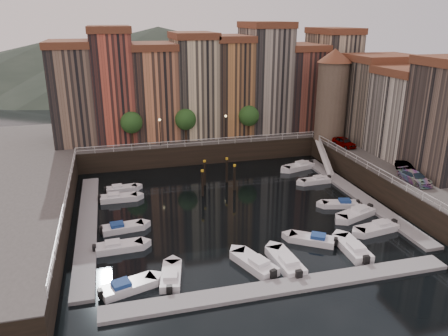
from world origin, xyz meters
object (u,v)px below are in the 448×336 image
object	(u,v)px
mooring_pilings	(217,176)
car_b	(405,168)
boat_left_0	(127,287)
gangway	(324,155)
corner_tower	(332,93)
boat_left_1	(118,247)
car_a	(344,143)
boat_left_2	(122,228)
car_c	(415,178)

from	to	relation	value
mooring_pilings	car_b	xyz separation A→B (m)	(21.70, -8.41, 2.01)
boat_left_0	car_b	bearing A→B (deg)	1.42
mooring_pilings	boat_left_0	world-z (taller)	mooring_pilings
car_b	gangway	bearing A→B (deg)	127.43
corner_tower	boat_left_0	size ratio (longest dim) A/B	2.84
mooring_pilings	car_b	size ratio (longest dim) A/B	1.19
boat_left_0	boat_left_1	world-z (taller)	boat_left_0
boat_left_0	car_a	world-z (taller)	car_a
corner_tower	boat_left_1	bearing A→B (deg)	-146.89
boat_left_1	boat_left_2	distance (m)	4.08
gangway	boat_left_1	world-z (taller)	gangway
mooring_pilings	car_c	size ratio (longest dim) A/B	1.03
boat_left_2	car_a	world-z (taller)	car_a
car_a	car_b	size ratio (longest dim) A/B	1.03
corner_tower	gangway	world-z (taller)	corner_tower
mooring_pilings	boat_left_2	distance (m)	15.59
car_a	car_c	size ratio (longest dim) A/B	0.89
mooring_pilings	car_b	bearing A→B (deg)	-21.18
mooring_pilings	corner_tower	bearing A→B (deg)	22.79
gangway	car_c	bearing A→B (deg)	-78.00
gangway	mooring_pilings	size ratio (longest dim) A/B	1.75
corner_tower	car_c	size ratio (longest dim) A/B	2.99
boat_left_1	gangway	bearing A→B (deg)	27.25
corner_tower	car_c	bearing A→B (deg)	-88.79
corner_tower	gangway	xyz separation A→B (m)	(-2.90, -4.50, -8.28)
boat_left_0	corner_tower	bearing A→B (deg)	23.74
boat_left_2	corner_tower	bearing A→B (deg)	21.68
car_c	boat_left_2	bearing A→B (deg)	170.48
gangway	mooring_pilings	world-z (taller)	gangway
boat_left_0	car_c	distance (m)	34.29
mooring_pilings	boat_left_1	xyz separation A→B (m)	(-13.06, -13.19, -1.29)
car_c	boat_left_1	bearing A→B (deg)	177.44
mooring_pilings	boat_left_1	distance (m)	18.60
boat_left_2	car_b	world-z (taller)	car_b
car_b	car_c	distance (m)	3.48
boat_left_0	boat_left_2	bearing A→B (deg)	72.66
corner_tower	boat_left_1	xyz separation A→B (m)	(-33.16, -21.63, -9.83)
car_b	mooring_pilings	bearing A→B (deg)	176.24
boat_left_1	car_c	bearing A→B (deg)	0.28
boat_left_0	gangway	bearing A→B (deg)	21.52
corner_tower	mooring_pilings	world-z (taller)	corner_tower
boat_left_1	car_b	xyz separation A→B (m)	(34.76, 4.78, 3.30)
boat_left_0	car_c	world-z (taller)	car_c
mooring_pilings	boat_left_1	bearing A→B (deg)	-134.73
mooring_pilings	boat_left_2	world-z (taller)	mooring_pilings
boat_left_0	boat_left_1	bearing A→B (deg)	76.80
boat_left_1	car_c	xyz separation A→B (m)	(33.59, 1.50, 3.31)
mooring_pilings	boat_left_0	bearing A→B (deg)	-121.99
car_a	car_c	xyz separation A→B (m)	(0.38, -15.37, -0.03)
car_a	car_c	world-z (taller)	car_a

